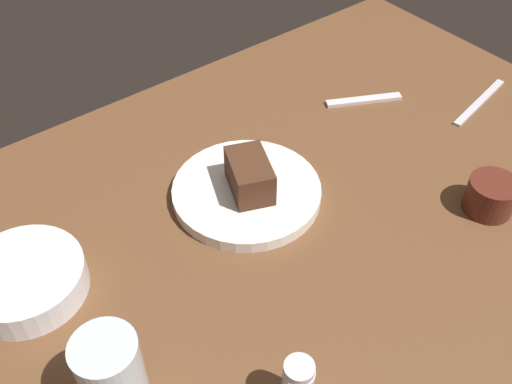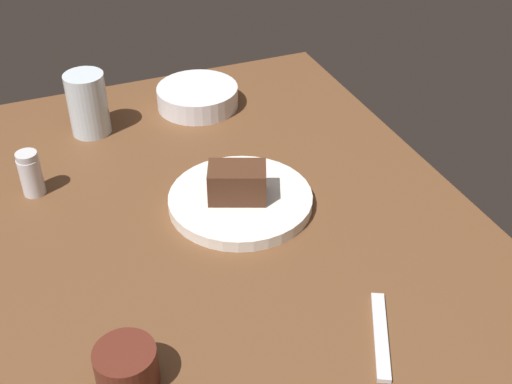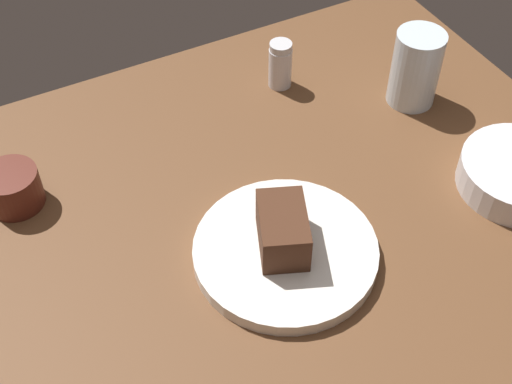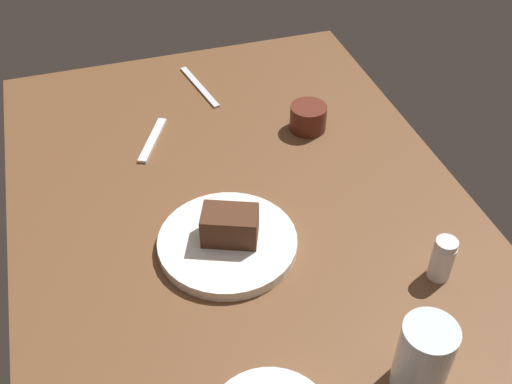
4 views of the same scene
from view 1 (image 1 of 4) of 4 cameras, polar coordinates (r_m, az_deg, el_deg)
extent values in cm
cube|color=brown|center=(99.01, 4.89, -0.65)|extent=(120.00, 84.00, 3.00)
cylinder|color=white|center=(96.22, -0.91, 0.01)|extent=(24.12, 24.12, 2.04)
cube|color=#472819|center=(93.26, -0.62, 1.59)|extent=(9.12, 11.01, 5.81)
cylinder|color=silver|center=(69.60, 4.17, -16.59)|extent=(3.61, 3.61, 1.20)
cylinder|color=silver|center=(72.43, -13.67, -16.75)|extent=(7.64, 7.64, 12.33)
cylinder|color=silver|center=(88.86, -21.27, -7.87)|extent=(16.83, 16.83, 4.38)
cylinder|color=#562319|center=(100.06, 21.60, -0.34)|extent=(7.77, 7.77, 5.61)
cube|color=silver|center=(118.81, 10.30, 8.68)|extent=(14.16, 8.47, 0.70)
cube|color=silver|center=(124.39, 20.66, 8.08)|extent=(18.92, 5.02, 0.50)
camera|label=2|loc=(1.26, 50.06, 31.60)|focal=46.27mm
camera|label=3|loc=(1.25, -5.29, 46.66)|focal=49.45mm
camera|label=4|loc=(0.81, -74.82, 25.66)|focal=44.12mm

